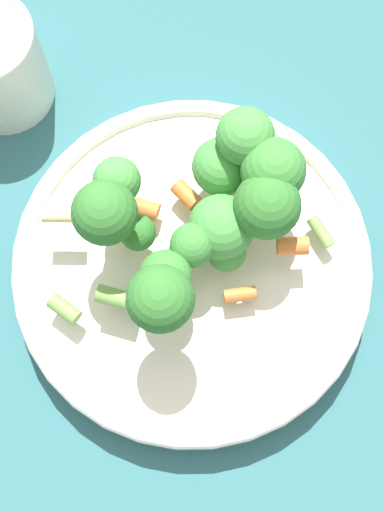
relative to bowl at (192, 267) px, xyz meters
The scene contains 3 objects.
ground_plane 0.02m from the bowl, ahead, with size 3.00×3.00×0.00m, color #2D6066.
bowl is the anchor object (origin of this frame).
pasta_salad 0.07m from the bowl, 72.78° to the right, with size 0.18×0.19×0.10m.
Camera 1 is at (-0.09, 0.11, 0.55)m, focal length 50.00 mm.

